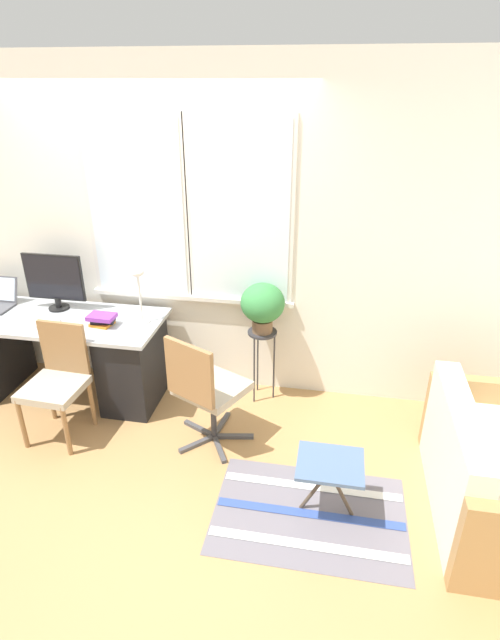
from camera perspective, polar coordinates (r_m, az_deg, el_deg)
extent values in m
plane|color=tan|center=(4.16, -12.39, -11.74)|extent=(14.00, 14.00, 0.00)
cube|color=white|center=(4.21, -10.21, 9.64)|extent=(9.00, 0.06, 2.70)
cube|color=silver|center=(4.18, -12.82, 12.16)|extent=(0.85, 0.02, 1.47)
cube|color=white|center=(4.17, -12.87, 12.13)|extent=(0.78, 0.01, 1.40)
cube|color=silver|center=(3.94, -1.17, 11.95)|extent=(0.85, 0.02, 1.47)
cube|color=white|center=(3.93, -1.20, 11.92)|extent=(0.78, 0.01, 1.40)
cube|color=silver|center=(4.27, -6.62, 2.71)|extent=(1.74, 0.11, 0.04)
cube|color=#B2B7BC|center=(4.42, -21.60, 0.12)|extent=(1.82, 0.70, 0.03)
cube|color=black|center=(4.29, -13.12, -4.95)|extent=(0.40, 0.62, 0.70)
cylinder|color=black|center=(4.56, -20.97, 1.32)|extent=(0.17, 0.17, 0.02)
cylinder|color=black|center=(4.54, -21.07, 1.89)|extent=(0.05, 0.05, 0.08)
cube|color=black|center=(4.46, -21.50, 4.58)|extent=(0.51, 0.02, 0.39)
cube|color=black|center=(4.45, -21.58, 4.51)|extent=(0.49, 0.01, 0.37)
cube|color=silver|center=(4.34, -23.15, -0.30)|extent=(0.33, 0.15, 0.02)
ellipsoid|color=slate|center=(4.21, -20.49, -0.54)|extent=(0.03, 0.06, 0.03)
cylinder|color=white|center=(4.12, -12.19, -0.12)|extent=(0.13, 0.13, 0.01)
cylinder|color=white|center=(4.04, -12.45, 2.46)|extent=(0.02, 0.02, 0.39)
ellipsoid|color=white|center=(3.96, -12.75, 5.33)|extent=(0.10, 0.10, 0.07)
cube|color=orange|center=(4.14, -16.55, -0.40)|extent=(0.18, 0.16, 0.02)
cube|color=black|center=(4.13, -16.45, 0.00)|extent=(0.19, 0.13, 0.04)
cube|color=purple|center=(4.11, -16.59, 0.36)|extent=(0.21, 0.15, 0.03)
cylinder|color=olive|center=(4.10, -24.59, -10.72)|extent=(0.04, 0.04, 0.43)
cylinder|color=olive|center=(3.91, -20.24, -11.79)|extent=(0.04, 0.04, 0.43)
cylinder|color=olive|center=(4.33, -21.82, -8.06)|extent=(0.04, 0.04, 0.43)
cylinder|color=olive|center=(4.15, -17.63, -8.93)|extent=(0.04, 0.04, 0.43)
cube|color=#B2A893|center=(4.00, -21.57, -7.32)|extent=(0.44, 0.42, 0.06)
cube|color=olive|center=(4.04, -20.50, -2.92)|extent=(0.38, 0.05, 0.42)
cube|color=#47474C|center=(4.04, -5.78, -12.27)|extent=(0.29, 0.17, 0.03)
cube|color=#47474C|center=(3.90, -6.05, -13.89)|extent=(0.24, 0.24, 0.03)
cube|color=#47474C|center=(3.84, -3.54, -14.48)|extent=(0.17, 0.29, 0.03)
cube|color=#47474C|center=(3.95, -1.84, -13.15)|extent=(0.31, 0.09, 0.03)
cube|color=#47474C|center=(4.07, -3.27, -11.84)|extent=(0.08, 0.31, 0.03)
cylinder|color=#333338|center=(3.82, -4.20, -10.60)|extent=(0.04, 0.04, 0.40)
cube|color=#B2A893|center=(3.69, -4.32, -7.72)|extent=(0.59, 0.58, 0.06)
cube|color=olive|center=(3.42, -6.95, -5.98)|extent=(0.39, 0.22, 0.43)
cube|color=white|center=(3.63, 26.54, -16.46)|extent=(0.76, 1.11, 0.44)
cube|color=white|center=(3.32, 22.79, -11.59)|extent=(0.16, 1.11, 0.31)
cube|color=#A87F4C|center=(4.03, 24.73, -9.87)|extent=(0.76, 0.09, 0.61)
cylinder|color=#333338|center=(4.08, 1.42, -1.41)|extent=(0.24, 0.24, 0.02)
cylinder|color=#333338|center=(4.22, 2.75, -5.37)|extent=(0.01, 0.01, 0.62)
cylinder|color=#333338|center=(4.32, 0.88, -4.58)|extent=(0.01, 0.01, 0.62)
cylinder|color=#333338|center=(4.17, 0.48, -5.80)|extent=(0.01, 0.01, 0.62)
cylinder|color=brown|center=(4.05, 1.43, -0.64)|extent=(0.17, 0.17, 0.10)
ellipsoid|color=#388442|center=(3.96, 1.46, 1.98)|extent=(0.35, 0.35, 0.32)
cube|color=slate|center=(3.43, 6.81, -21.17)|extent=(1.21, 0.83, 0.01)
cube|color=white|center=(3.27, 6.48, -24.15)|extent=(1.19, 0.07, 0.00)
cube|color=#334C99|center=(3.43, 6.81, -21.12)|extent=(1.19, 0.07, 0.00)
cube|color=white|center=(3.59, 7.10, -18.37)|extent=(1.19, 0.07, 0.00)
cube|color=slate|center=(3.19, 9.17, -15.93)|extent=(0.41, 0.35, 0.02)
cylinder|color=#4C3D2D|center=(3.33, 7.62, -18.43)|extent=(0.21, 0.02, 0.39)
cylinder|color=#4C3D2D|center=(3.33, 10.19, -18.62)|extent=(0.21, 0.02, 0.39)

